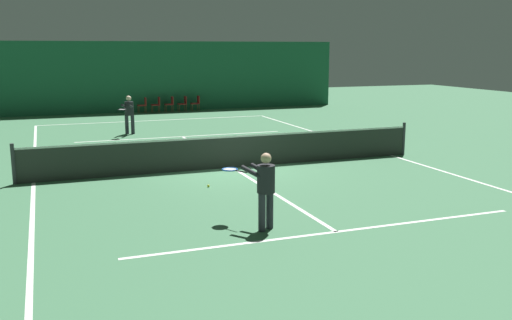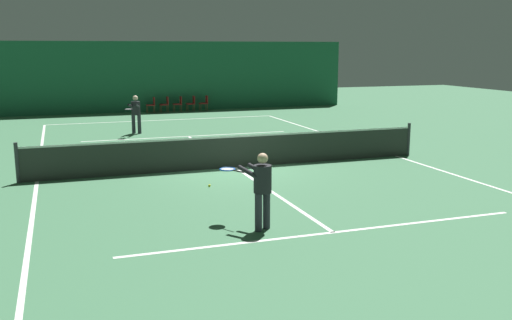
{
  "view_description": "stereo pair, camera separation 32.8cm",
  "coord_description": "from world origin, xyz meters",
  "px_view_note": "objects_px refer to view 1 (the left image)",
  "views": [
    {
      "loc": [
        -5.13,
        -15.68,
        3.48
      ],
      "look_at": [
        -0.49,
        -3.29,
        0.87
      ],
      "focal_mm": 40.0,
      "sensor_mm": 36.0,
      "label": 1
    },
    {
      "loc": [
        -4.83,
        -15.79,
        3.48
      ],
      "look_at": [
        -0.49,
        -3.29,
        0.87
      ],
      "focal_mm": 40.0,
      "sensor_mm": 36.0,
      "label": 2
    }
  ],
  "objects_px": {
    "courtside_chair_0": "(143,104)",
    "tennis_ball": "(208,186)",
    "player_near": "(264,185)",
    "courtside_chair_1": "(157,103)",
    "courtside_chair_4": "(196,102)",
    "courtside_chair_2": "(170,103)",
    "tennis_net": "(232,151)",
    "player_far": "(129,112)",
    "courtside_chair_3": "(183,103)"
  },
  "relations": [
    {
      "from": "player_far",
      "to": "courtside_chair_3",
      "type": "height_order",
      "value": "player_far"
    },
    {
      "from": "player_near",
      "to": "courtside_chair_1",
      "type": "distance_m",
      "value": 21.25
    },
    {
      "from": "courtside_chair_0",
      "to": "courtside_chair_3",
      "type": "relative_size",
      "value": 1.0
    },
    {
      "from": "tennis_net",
      "to": "courtside_chair_3",
      "type": "height_order",
      "value": "tennis_net"
    },
    {
      "from": "player_near",
      "to": "courtside_chair_1",
      "type": "height_order",
      "value": "player_near"
    },
    {
      "from": "player_near",
      "to": "courtside_chair_2",
      "type": "distance_m",
      "value": 21.33
    },
    {
      "from": "courtside_chair_0",
      "to": "tennis_ball",
      "type": "distance_m",
      "value": 17.53
    },
    {
      "from": "player_far",
      "to": "courtside_chair_4",
      "type": "relative_size",
      "value": 1.87
    },
    {
      "from": "courtside_chair_4",
      "to": "courtside_chair_0",
      "type": "bearing_deg",
      "value": -90.0
    },
    {
      "from": "player_far",
      "to": "courtside_chair_3",
      "type": "relative_size",
      "value": 1.87
    },
    {
      "from": "player_far",
      "to": "courtside_chair_4",
      "type": "distance_m",
      "value": 9.0
    },
    {
      "from": "courtside_chair_4",
      "to": "courtside_chair_2",
      "type": "bearing_deg",
      "value": -90.0
    },
    {
      "from": "courtside_chair_1",
      "to": "courtside_chair_4",
      "type": "bearing_deg",
      "value": 90.0
    },
    {
      "from": "tennis_net",
      "to": "player_near",
      "type": "distance_m",
      "value": 5.89
    },
    {
      "from": "courtside_chair_3",
      "to": "tennis_ball",
      "type": "height_order",
      "value": "courtside_chair_3"
    },
    {
      "from": "tennis_net",
      "to": "player_near",
      "type": "relative_size",
      "value": 7.9
    },
    {
      "from": "courtside_chair_3",
      "to": "courtside_chair_4",
      "type": "xyz_separation_m",
      "value": [
        0.74,
        0.0,
        0.0
      ]
    },
    {
      "from": "courtside_chair_0",
      "to": "courtside_chair_2",
      "type": "distance_m",
      "value": 1.48
    },
    {
      "from": "courtside_chair_0",
      "to": "courtside_chair_1",
      "type": "height_order",
      "value": "same"
    },
    {
      "from": "courtside_chair_1",
      "to": "courtside_chair_4",
      "type": "distance_m",
      "value": 2.22
    },
    {
      "from": "courtside_chair_0",
      "to": "courtside_chair_3",
      "type": "distance_m",
      "value": 2.22
    },
    {
      "from": "courtside_chair_2",
      "to": "tennis_net",
      "type": "bearing_deg",
      "value": -5.41
    },
    {
      "from": "courtside_chair_1",
      "to": "player_far",
      "type": "bearing_deg",
      "value": -18.78
    },
    {
      "from": "tennis_net",
      "to": "courtside_chair_4",
      "type": "xyz_separation_m",
      "value": [
        2.94,
        15.41,
        -0.03
      ]
    },
    {
      "from": "courtside_chair_1",
      "to": "player_near",
      "type": "bearing_deg",
      "value": -5.3
    },
    {
      "from": "player_near",
      "to": "player_far",
      "type": "relative_size",
      "value": 0.97
    },
    {
      "from": "courtside_chair_3",
      "to": "player_near",
      "type": "bearing_deg",
      "value": -9.25
    },
    {
      "from": "player_far",
      "to": "courtside_chair_2",
      "type": "bearing_deg",
      "value": -179.29
    },
    {
      "from": "player_far",
      "to": "courtside_chair_3",
      "type": "bearing_deg",
      "value": 176.2
    },
    {
      "from": "tennis_net",
      "to": "courtside_chair_0",
      "type": "bearing_deg",
      "value": 90.08
    },
    {
      "from": "tennis_ball",
      "to": "courtside_chair_4",
      "type": "bearing_deg",
      "value": 76.29
    },
    {
      "from": "tennis_net",
      "to": "courtside_chair_0",
      "type": "height_order",
      "value": "tennis_net"
    },
    {
      "from": "courtside_chair_3",
      "to": "tennis_ball",
      "type": "bearing_deg",
      "value": -11.4
    },
    {
      "from": "tennis_net",
      "to": "player_far",
      "type": "xyz_separation_m",
      "value": [
        -1.86,
        7.82,
        0.4
      ]
    },
    {
      "from": "courtside_chair_4",
      "to": "tennis_ball",
      "type": "distance_m",
      "value": 18.0
    },
    {
      "from": "tennis_net",
      "to": "player_near",
      "type": "xyz_separation_m",
      "value": [
        -1.24,
        -5.75,
        0.38
      ]
    },
    {
      "from": "player_near",
      "to": "courtside_chair_0",
      "type": "bearing_deg",
      "value": -32.41
    },
    {
      "from": "player_near",
      "to": "courtside_chair_4",
      "type": "height_order",
      "value": "player_near"
    },
    {
      "from": "courtside_chair_4",
      "to": "tennis_net",
      "type": "bearing_deg",
      "value": -10.8
    },
    {
      "from": "tennis_ball",
      "to": "courtside_chair_0",
      "type": "bearing_deg",
      "value": 85.74
    },
    {
      "from": "tennis_net",
      "to": "player_far",
      "type": "relative_size",
      "value": 7.65
    },
    {
      "from": "tennis_ball",
      "to": "courtside_chair_1",
      "type": "bearing_deg",
      "value": 83.33
    },
    {
      "from": "player_far",
      "to": "courtside_chair_2",
      "type": "relative_size",
      "value": 1.87
    },
    {
      "from": "courtside_chair_2",
      "to": "player_far",
      "type": "bearing_deg",
      "value": -23.63
    },
    {
      "from": "tennis_net",
      "to": "courtside_chair_2",
      "type": "xyz_separation_m",
      "value": [
        1.46,
        15.41,
        -0.03
      ]
    },
    {
      "from": "tennis_net",
      "to": "courtside_chair_1",
      "type": "height_order",
      "value": "tennis_net"
    },
    {
      "from": "tennis_net",
      "to": "courtside_chair_3",
      "type": "xyz_separation_m",
      "value": [
        2.2,
        15.41,
        -0.03
      ]
    },
    {
      "from": "player_near",
      "to": "courtside_chair_2",
      "type": "height_order",
      "value": "player_near"
    },
    {
      "from": "player_near",
      "to": "courtside_chair_3",
      "type": "xyz_separation_m",
      "value": [
        3.44,
        21.16,
        -0.4
      ]
    },
    {
      "from": "tennis_net",
      "to": "tennis_ball",
      "type": "height_order",
      "value": "tennis_net"
    }
  ]
}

